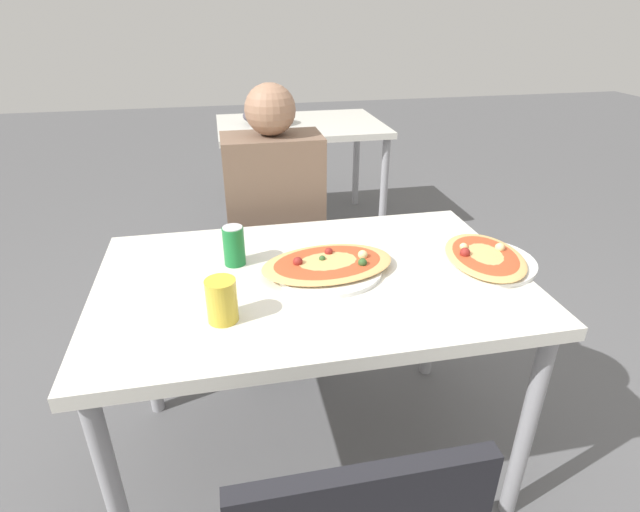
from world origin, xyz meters
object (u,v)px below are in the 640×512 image
object	(u,v)px
pizza_main	(328,265)
drink_glass	(222,300)
soda_can	(234,246)
pizza_second	(484,258)
dining_table	(312,297)
chair_far_seated	(274,242)
person_seated	(275,212)

from	to	relation	value
pizza_main	drink_glass	xyz separation A→B (m)	(-0.32, -0.20, 0.04)
soda_can	pizza_second	distance (m)	0.78
pizza_main	dining_table	bearing A→B (deg)	-158.37
dining_table	chair_far_seated	size ratio (longest dim) A/B	1.36
person_seated	soda_can	distance (m)	0.54
person_seated	pizza_second	bearing A→B (deg)	131.80
chair_far_seated	pizza_main	size ratio (longest dim) A/B	2.16
chair_far_seated	person_seated	world-z (taller)	person_seated
dining_table	soda_can	size ratio (longest dim) A/B	10.11
pizza_second	dining_table	bearing A→B (deg)	176.97
pizza_main	chair_far_seated	bearing A→B (deg)	97.22
dining_table	pizza_main	xyz separation A→B (m)	(0.05, 0.02, 0.09)
pizza_second	pizza_main	bearing A→B (deg)	174.16
person_seated	soda_can	xyz separation A→B (m)	(-0.18, -0.50, 0.10)
dining_table	person_seated	bearing A→B (deg)	93.41
pizza_main	soda_can	bearing A→B (deg)	159.58
chair_far_seated	drink_glass	size ratio (longest dim) A/B	8.00
chair_far_seated	soda_can	distance (m)	0.71
chair_far_seated	person_seated	size ratio (longest dim) A/B	0.77
dining_table	soda_can	world-z (taller)	soda_can
dining_table	chair_far_seated	distance (m)	0.76
soda_can	pizza_second	size ratio (longest dim) A/B	0.34
pizza_main	soda_can	distance (m)	0.30
chair_far_seated	person_seated	distance (m)	0.23
person_seated	drink_glass	xyz separation A→B (m)	(-0.23, -0.80, 0.10)
dining_table	soda_can	distance (m)	0.29
chair_far_seated	pizza_second	xyz separation A→B (m)	(0.58, -0.77, 0.25)
dining_table	pizza_second	world-z (taller)	pizza_second
person_seated	pizza_main	world-z (taller)	person_seated
dining_table	person_seated	size ratio (longest dim) A/B	1.04
drink_glass	pizza_second	xyz separation A→B (m)	(0.81, 0.15, -0.04)
person_seated	drink_glass	bearing A→B (deg)	74.12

